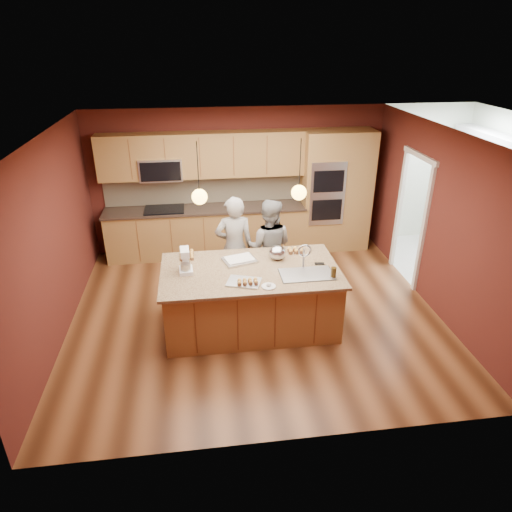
{
  "coord_description": "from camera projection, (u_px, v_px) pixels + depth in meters",
  "views": [
    {
      "loc": [
        -0.78,
        -5.9,
        3.86
      ],
      "look_at": [
        0.0,
        -0.1,
        1.0
      ],
      "focal_mm": 32.0,
      "sensor_mm": 36.0,
      "label": 1
    }
  ],
  "objects": [
    {
      "name": "stand_mixer",
      "position": [
        185.0,
        262.0,
        6.21
      ],
      "size": [
        0.19,
        0.26,
        0.34
      ],
      "rotation": [
        0.0,
        0.0,
        0.05
      ],
      "color": "white",
      "rests_on": "island"
    },
    {
      "name": "wall_right",
      "position": [
        438.0,
        221.0,
        6.78
      ],
      "size": [
        0.0,
        5.0,
        5.0
      ],
      "primitive_type": "plane",
      "rotation": [
        1.57,
        0.0,
        -1.57
      ],
      "color": "#4C1B16",
      "rests_on": "ground"
    },
    {
      "name": "wall_back",
      "position": [
        238.0,
        180.0,
        8.68
      ],
      "size": [
        5.5,
        0.0,
        5.5
      ],
      "primitive_type": "plane",
      "rotation": [
        1.57,
        0.0,
        0.0
      ],
      "color": "#4C1B16",
      "rests_on": "ground"
    },
    {
      "name": "cupcakes_left",
      "position": [
        187.0,
        255.0,
        6.68
      ],
      "size": [
        0.22,
        0.3,
        0.07
      ],
      "primitive_type": null,
      "color": "gold",
      "rests_on": "island"
    },
    {
      "name": "wall_left",
      "position": [
        52.0,
        242.0,
        6.12
      ],
      "size": [
        0.0,
        5.0,
        5.0
      ],
      "primitive_type": "plane",
      "rotation": [
        1.57,
        0.0,
        1.57
      ],
      "color": "#4C1B16",
      "rests_on": "ground"
    },
    {
      "name": "pendant_left",
      "position": [
        200.0,
        196.0,
        5.78
      ],
      "size": [
        0.2,
        0.2,
        0.8
      ],
      "color": "black",
      "rests_on": "ceiling"
    },
    {
      "name": "cabinet_run",
      "position": [
        203.0,
        205.0,
        8.53
      ],
      "size": [
        3.74,
        0.64,
        2.3
      ],
      "color": "olive",
      "rests_on": "floor"
    },
    {
      "name": "pendant_right",
      "position": [
        299.0,
        192.0,
        5.94
      ],
      "size": [
        0.2,
        0.2,
        0.8
      ],
      "color": "black",
      "rests_on": "ceiling"
    },
    {
      "name": "plate",
      "position": [
        269.0,
        286.0,
        5.9
      ],
      "size": [
        0.19,
        0.19,
        0.01
      ],
      "primitive_type": "cylinder",
      "color": "silver",
      "rests_on": "island"
    },
    {
      "name": "person_right",
      "position": [
        269.0,
        247.0,
        7.28
      ],
      "size": [
        0.91,
        0.79,
        1.59
      ],
      "primitive_type": "imported",
      "rotation": [
        0.0,
        0.0,
        2.87
      ],
      "color": "gray",
      "rests_on": "floor"
    },
    {
      "name": "tumbler",
      "position": [
        333.0,
        272.0,
        6.11
      ],
      "size": [
        0.07,
        0.07,
        0.14
      ],
      "primitive_type": "cylinder",
      "color": "#32220A",
      "rests_on": "island"
    },
    {
      "name": "sheet_cake",
      "position": [
        239.0,
        260.0,
        6.56
      ],
      "size": [
        0.53,
        0.45,
        0.05
      ],
      "rotation": [
        0.0,
        0.0,
        0.27
      ],
      "color": "silver",
      "rests_on": "island"
    },
    {
      "name": "washer",
      "position": [
        486.0,
        247.0,
        8.03
      ],
      "size": [
        0.76,
        0.78,
        0.96
      ],
      "primitive_type": "cube",
      "rotation": [
        0.0,
        0.0,
        0.33
      ],
      "color": "white",
      "rests_on": "floor"
    },
    {
      "name": "cupcakes_rack",
      "position": [
        247.0,
        282.0,
        5.93
      ],
      "size": [
        0.28,
        0.14,
        0.06
      ],
      "primitive_type": null,
      "color": "gold",
      "rests_on": "island"
    },
    {
      "name": "dryer",
      "position": [
        461.0,
        227.0,
        8.68
      ],
      "size": [
        0.79,
        0.81,
        1.09
      ],
      "primitive_type": "cube",
      "rotation": [
        0.0,
        0.0,
        0.17
      ],
      "color": "white",
      "rests_on": "floor"
    },
    {
      "name": "wall_front",
      "position": [
        290.0,
        335.0,
        4.22
      ],
      "size": [
        5.5,
        0.0,
        5.5
      ],
      "primitive_type": "plane",
      "rotation": [
        -1.57,
        0.0,
        0.0
      ],
      "color": "#4C1B16",
      "rests_on": "ground"
    },
    {
      "name": "ceiling",
      "position": [
        255.0,
        134.0,
        5.86
      ],
      "size": [
        5.5,
        5.5,
        0.0
      ],
      "primitive_type": "plane",
      "rotation": [
        3.14,
        0.0,
        0.0
      ],
      "color": "silver",
      "rests_on": "ground"
    },
    {
      "name": "island",
      "position": [
        252.0,
        297.0,
        6.53
      ],
      "size": [
        2.48,
        1.39,
        1.29
      ],
      "color": "olive",
      "rests_on": "floor"
    },
    {
      "name": "mixing_bowl",
      "position": [
        277.0,
        253.0,
        6.59
      ],
      "size": [
        0.25,
        0.25,
        0.21
      ],
      "primitive_type": "ellipsoid",
      "color": "#B7BABF",
      "rests_on": "island"
    },
    {
      "name": "phone",
      "position": [
        320.0,
        264.0,
        6.49
      ],
      "size": [
        0.14,
        0.09,
        0.01
      ],
      "primitive_type": "cube",
      "rotation": [
        0.0,
        0.0,
        -0.11
      ],
      "color": "black",
      "rests_on": "island"
    },
    {
      "name": "laundry_room",
      "position": [
        498.0,
        158.0,
        7.77
      ],
      "size": [
        2.6,
        2.7,
        2.7
      ],
      "color": "beige",
      "rests_on": "ground"
    },
    {
      "name": "cupcakes_right",
      "position": [
        296.0,
        250.0,
        6.81
      ],
      "size": [
        0.25,
        0.17,
        0.07
      ],
      "primitive_type": null,
      "color": "gold",
      "rests_on": "island"
    },
    {
      "name": "oven_column",
      "position": [
        336.0,
        191.0,
        8.71
      ],
      "size": [
        1.3,
        0.62,
        2.3
      ],
      "color": "olive",
      "rests_on": "floor"
    },
    {
      "name": "doorway_trim",
      "position": [
        410.0,
        221.0,
        7.62
      ],
      "size": [
        0.08,
        1.11,
        2.2
      ],
      "primitive_type": null,
      "color": "silver",
      "rests_on": "wall_right"
    },
    {
      "name": "cooling_rack",
      "position": [
        244.0,
        282.0,
        6.0
      ],
      "size": [
        0.5,
        0.43,
        0.02
      ],
      "primitive_type": "cube",
      "rotation": [
        0.0,
        0.0,
        -0.33
      ],
      "color": "#B7BABE",
      "rests_on": "island"
    },
    {
      "name": "floor",
      "position": [
        255.0,
        311.0,
        7.04
      ],
      "size": [
        5.5,
        5.5,
        0.0
      ],
      "primitive_type": "plane",
      "color": "#442412",
      "rests_on": "ground"
    },
    {
      "name": "person_left",
      "position": [
        234.0,
        247.0,
        7.2
      ],
      "size": [
        0.62,
        0.42,
        1.66
      ],
      "primitive_type": "imported",
      "rotation": [
        0.0,
        0.0,
        3.18
      ],
      "color": "black",
      "rests_on": "floor"
    }
  ]
}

